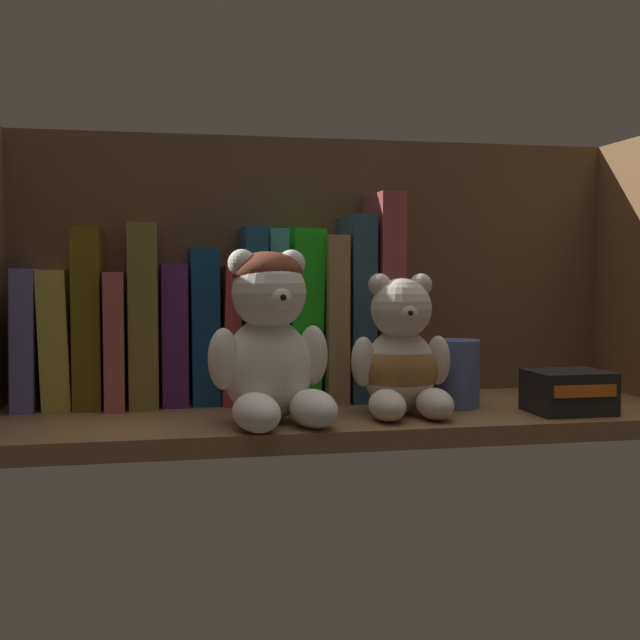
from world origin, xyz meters
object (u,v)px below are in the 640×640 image
(pillar_candle, at_px, (455,374))
(book_4, at_px, (143,315))
(book_8, at_px, (251,315))
(teddy_bear_larger, at_px, (270,341))
(small_product_box, at_px, (568,392))
(book_3, at_px, (116,338))
(teddy_bear_smaller, at_px, (401,359))
(book_11, at_px, (328,318))
(book_12, at_px, (353,307))
(book_1, at_px, (58,338))
(book_13, at_px, (378,296))
(book_6, at_px, (204,325))
(book_7, at_px, (229,334))
(book_10, at_px, (300,315))
(book_2, at_px, (89,317))
(book_9, at_px, (273,315))
(book_0, at_px, (29,338))
(book_5, at_px, (174,333))

(pillar_candle, bearing_deg, book_4, 163.40)
(book_8, relative_size, teddy_bear_larger, 1.16)
(small_product_box, bearing_deg, book_3, 161.42)
(teddy_bear_larger, bearing_deg, teddy_bear_smaller, 8.38)
(book_11, bearing_deg, book_4, -180.00)
(pillar_candle, bearing_deg, book_12, 132.47)
(book_1, distance_m, pillar_candle, 0.45)
(book_1, distance_m, book_11, 0.31)
(book_12, bearing_deg, book_3, 180.00)
(book_13, xyz_separation_m, pillar_candle, (0.06, -0.10, -0.08))
(book_1, height_order, book_11, book_11)
(book_6, relative_size, book_8, 0.88)
(book_1, relative_size, book_6, 0.86)
(book_11, bearing_deg, book_7, 180.00)
(book_3, height_order, book_10, book_10)
(book_11, bearing_deg, book_13, -0.00)
(book_1, bearing_deg, book_11, 0.00)
(book_8, bearing_deg, book_13, 0.00)
(book_6, distance_m, teddy_bear_smaller, 0.24)
(book_10, bearing_deg, book_12, -0.00)
(book_11, bearing_deg, book_6, 180.00)
(book_3, relative_size, book_8, 0.75)
(book_13, distance_m, small_product_box, 0.25)
(book_10, xyz_separation_m, teddy_bear_smaller, (0.08, -0.13, -0.04))
(book_12, distance_m, teddy_bear_smaller, 0.14)
(book_2, bearing_deg, book_13, -0.00)
(teddy_bear_larger, height_order, teddy_bear_smaller, teddy_bear_larger)
(book_6, relative_size, book_9, 0.89)
(book_0, relative_size, book_9, 0.77)
(book_7, xyz_separation_m, pillar_candle, (0.24, -0.10, -0.04))
(book_3, bearing_deg, book_13, -0.00)
(book_7, relative_size, book_13, 0.65)
(book_8, relative_size, pillar_candle, 2.67)
(book_9, bearing_deg, book_12, 0.00)
(book_9, bearing_deg, book_5, 180.00)
(book_6, bearing_deg, book_10, 0.00)
(book_6, height_order, book_9, book_9)
(book_13, distance_m, teddy_bear_smaller, 0.15)
(book_9, bearing_deg, book_0, 180.00)
(book_8, relative_size, book_10, 1.01)
(book_11, bearing_deg, book_10, 180.00)
(book_6, relative_size, small_product_box, 2.16)
(book_13, distance_m, pillar_candle, 0.14)
(book_7, height_order, book_11, book_11)
(book_8, xyz_separation_m, book_11, (0.09, 0.00, -0.00))
(book_7, xyz_separation_m, book_11, (0.12, 0.00, 0.02))
(book_12, relative_size, teddy_bear_larger, 1.25)
(teddy_bear_larger, relative_size, small_product_box, 2.11)
(book_0, height_order, small_product_box, book_0)
(book_1, bearing_deg, book_2, 0.00)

